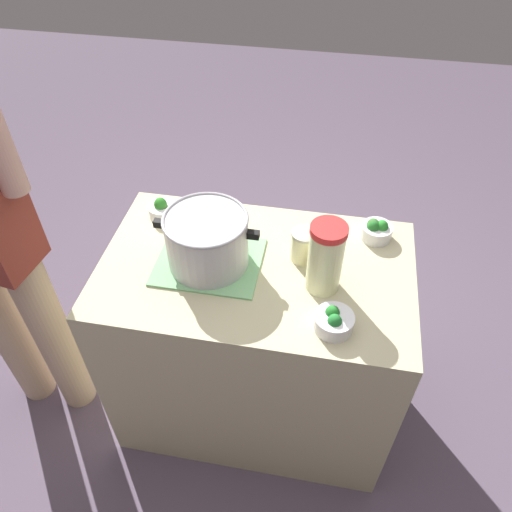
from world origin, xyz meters
name	(u,v)px	position (x,y,z in m)	size (l,w,h in m)	color
ground_plane	(256,399)	(0.00, 0.00, 0.00)	(8.00, 8.00, 0.00)	#564859
counter_slab	(256,343)	(0.00, 0.00, 0.43)	(1.06, 0.65, 0.87)	#B6B088
dish_cloth	(209,262)	(0.16, 0.01, 0.87)	(0.35, 0.28, 0.01)	#7BBB7D
cooking_pot	(207,239)	(0.16, 0.01, 0.97)	(0.34, 0.27, 0.19)	#B7B7BC
lemonade_pitcher	(325,258)	(-0.22, 0.04, 0.99)	(0.11, 0.11, 0.25)	beige
mason_jar	(303,245)	(-0.15, -0.07, 0.93)	(0.09, 0.09, 0.12)	beige
broccoli_bowl_front	(376,230)	(-0.39, -0.22, 0.90)	(0.11, 0.11, 0.08)	silver
broccoli_bowl_center	(162,210)	(0.39, -0.20, 0.90)	(0.10, 0.10, 0.08)	silver
broccoli_bowl_back	(334,321)	(-0.27, 0.21, 0.90)	(0.12, 0.12, 0.07)	silver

